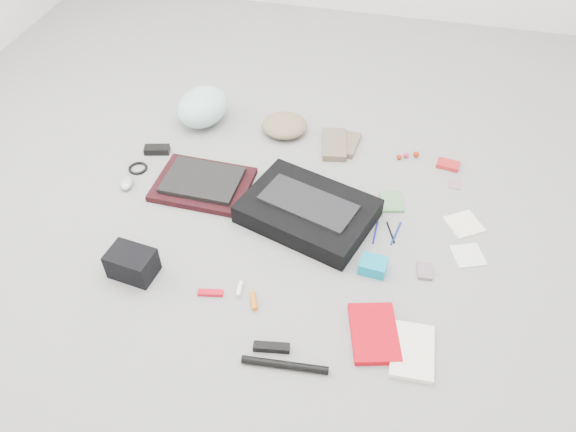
% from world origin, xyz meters
% --- Properties ---
extents(ground_plane, '(4.00, 4.00, 0.00)m').
position_xyz_m(ground_plane, '(0.00, 0.00, 0.00)').
color(ground_plane, gray).
extents(messenger_bag, '(0.60, 0.51, 0.09)m').
position_xyz_m(messenger_bag, '(0.07, 0.05, 0.04)').
color(messenger_bag, black).
rests_on(messenger_bag, ground_plane).
extents(bag_flap, '(0.42, 0.29, 0.01)m').
position_xyz_m(bag_flap, '(0.07, 0.05, 0.09)').
color(bag_flap, black).
rests_on(bag_flap, messenger_bag).
extents(laptop_sleeve, '(0.42, 0.31, 0.03)m').
position_xyz_m(laptop_sleeve, '(-0.42, 0.14, 0.01)').
color(laptop_sleeve, black).
rests_on(laptop_sleeve, ground_plane).
extents(laptop, '(0.33, 0.24, 0.02)m').
position_xyz_m(laptop, '(-0.42, 0.14, 0.04)').
color(laptop, black).
rests_on(laptop, laptop_sleeve).
extents(bike_helmet, '(0.29, 0.33, 0.17)m').
position_xyz_m(bike_helmet, '(-0.58, 0.60, 0.09)').
color(bike_helmet, '#BBEBE4').
rests_on(bike_helmet, ground_plane).
extents(beanie, '(0.26, 0.25, 0.08)m').
position_xyz_m(beanie, '(-0.17, 0.61, 0.04)').
color(beanie, '#857053').
rests_on(beanie, ground_plane).
extents(mitten_left, '(0.15, 0.24, 0.03)m').
position_xyz_m(mitten_left, '(0.09, 0.55, 0.02)').
color(mitten_left, '#75604E').
rests_on(mitten_left, ground_plane).
extents(mitten_right, '(0.11, 0.19, 0.03)m').
position_xyz_m(mitten_right, '(0.16, 0.57, 0.01)').
color(mitten_right, '#735D4B').
rests_on(mitten_right, ground_plane).
extents(power_brick, '(0.13, 0.08, 0.03)m').
position_xyz_m(power_brick, '(-0.71, 0.32, 0.02)').
color(power_brick, black).
rests_on(power_brick, ground_plane).
extents(cable_coil, '(0.10, 0.10, 0.01)m').
position_xyz_m(cable_coil, '(-0.75, 0.18, 0.01)').
color(cable_coil, black).
rests_on(cable_coil, ground_plane).
extents(mouse, '(0.07, 0.10, 0.03)m').
position_xyz_m(mouse, '(-0.75, 0.06, 0.02)').
color(mouse, '#B0AEBB').
rests_on(mouse, ground_plane).
extents(camera_bag, '(0.18, 0.14, 0.11)m').
position_xyz_m(camera_bag, '(-0.51, -0.39, 0.06)').
color(camera_bag, black).
rests_on(camera_bag, ground_plane).
extents(multitool, '(0.10, 0.04, 0.01)m').
position_xyz_m(multitool, '(-0.19, -0.41, 0.01)').
color(multitool, red).
rests_on(multitool, ground_plane).
extents(toiletry_tube_white, '(0.03, 0.07, 0.02)m').
position_xyz_m(toiletry_tube_white, '(-0.09, -0.37, 0.01)').
color(toiletry_tube_white, white).
rests_on(toiletry_tube_white, ground_plane).
extents(toiletry_tube_orange, '(0.05, 0.08, 0.02)m').
position_xyz_m(toiletry_tube_orange, '(-0.03, -0.41, 0.01)').
color(toiletry_tube_orange, orange).
rests_on(toiletry_tube_orange, ground_plane).
extents(u_lock, '(0.13, 0.05, 0.02)m').
position_xyz_m(u_lock, '(0.08, -0.59, 0.01)').
color(u_lock, black).
rests_on(u_lock, ground_plane).
extents(bike_pump, '(0.29, 0.05, 0.03)m').
position_xyz_m(bike_pump, '(0.14, -0.64, 0.01)').
color(bike_pump, black).
rests_on(bike_pump, ground_plane).
extents(book_red, '(0.22, 0.27, 0.02)m').
position_xyz_m(book_red, '(0.41, -0.45, 0.01)').
color(book_red, red).
rests_on(book_red, ground_plane).
extents(book_white, '(0.15, 0.22, 0.02)m').
position_xyz_m(book_white, '(0.55, -0.49, 0.01)').
color(book_white, white).
rests_on(book_white, ground_plane).
extents(notepad, '(0.12, 0.14, 0.01)m').
position_xyz_m(notepad, '(0.40, 0.23, 0.01)').
color(notepad, '#50854E').
rests_on(notepad, ground_plane).
extents(pen_blue, '(0.01, 0.13, 0.01)m').
position_xyz_m(pen_blue, '(0.36, 0.04, 0.00)').
color(pen_blue, navy).
rests_on(pen_blue, ground_plane).
extents(pen_black, '(0.05, 0.11, 0.01)m').
position_xyz_m(pen_black, '(0.42, 0.05, 0.00)').
color(pen_black, black).
rests_on(pen_black, ground_plane).
extents(pen_navy, '(0.03, 0.14, 0.01)m').
position_xyz_m(pen_navy, '(0.44, 0.05, 0.00)').
color(pen_navy, navy).
rests_on(pen_navy, ground_plane).
extents(accordion_wallet, '(0.11, 0.09, 0.05)m').
position_xyz_m(accordion_wallet, '(0.37, -0.16, 0.03)').
color(accordion_wallet, '#0794BB').
rests_on(accordion_wallet, ground_plane).
extents(card_deck, '(0.06, 0.09, 0.01)m').
position_xyz_m(card_deck, '(0.57, -0.12, 0.01)').
color(card_deck, gray).
rests_on(card_deck, ground_plane).
extents(napkin_top, '(0.18, 0.18, 0.01)m').
position_xyz_m(napkin_top, '(0.71, 0.17, 0.00)').
color(napkin_top, white).
rests_on(napkin_top, ground_plane).
extents(napkin_bottom, '(0.15, 0.15, 0.01)m').
position_xyz_m(napkin_bottom, '(0.73, -0.00, 0.00)').
color(napkin_bottom, silver).
rests_on(napkin_bottom, ground_plane).
extents(lollipop_a, '(0.03, 0.03, 0.02)m').
position_xyz_m(lollipop_a, '(0.40, 0.54, 0.01)').
color(lollipop_a, '#A3260A').
rests_on(lollipop_a, ground_plane).
extents(lollipop_b, '(0.03, 0.03, 0.03)m').
position_xyz_m(lollipop_b, '(0.43, 0.56, 0.01)').
color(lollipop_b, '#C4243C').
rests_on(lollipop_b, ground_plane).
extents(lollipop_c, '(0.04, 0.04, 0.03)m').
position_xyz_m(lollipop_c, '(0.48, 0.57, 0.01)').
color(lollipop_c, '#A42008').
rests_on(lollipop_c, ground_plane).
extents(altoids_tin, '(0.11, 0.08, 0.02)m').
position_xyz_m(altoids_tin, '(0.63, 0.53, 0.01)').
color(altoids_tin, red).
rests_on(altoids_tin, ground_plane).
extents(stamp_sheet, '(0.06, 0.07, 0.00)m').
position_xyz_m(stamp_sheet, '(0.66, 0.42, 0.00)').
color(stamp_sheet, gray).
rests_on(stamp_sheet, ground_plane).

